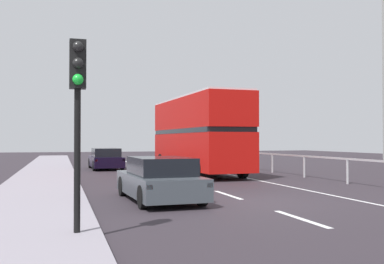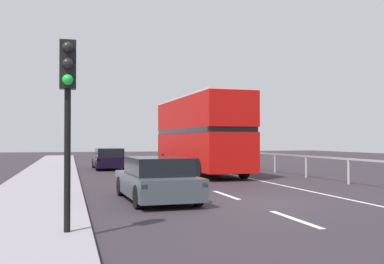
{
  "view_description": "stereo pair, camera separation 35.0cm",
  "coord_description": "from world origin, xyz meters",
  "px_view_note": "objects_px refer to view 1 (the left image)",
  "views": [
    {
      "loc": [
        -5.42,
        -12.65,
        1.85
      ],
      "look_at": [
        -0.13,
        5.49,
        2.19
      ],
      "focal_mm": 42.29,
      "sensor_mm": 36.0,
      "label": 1
    },
    {
      "loc": [
        -5.09,
        -12.74,
        1.85
      ],
      "look_at": [
        -0.13,
        5.49,
        2.19
      ],
      "focal_mm": 42.29,
      "sensor_mm": 36.0,
      "label": 2
    }
  ],
  "objects_px": {
    "double_decker_bus_red": "(198,133)",
    "traffic_signal_pole": "(78,88)",
    "sedan_car_ahead": "(106,159)",
    "hatchback_car_near": "(160,180)"
  },
  "relations": [
    {
      "from": "double_decker_bus_red",
      "to": "traffic_signal_pole",
      "type": "distance_m",
      "value": 16.69
    },
    {
      "from": "hatchback_car_near",
      "to": "sedan_car_ahead",
      "type": "relative_size",
      "value": 0.98
    },
    {
      "from": "double_decker_bus_red",
      "to": "hatchback_car_near",
      "type": "relative_size",
      "value": 2.27
    },
    {
      "from": "sedan_car_ahead",
      "to": "double_decker_bus_red",
      "type": "bearing_deg",
      "value": -51.04
    },
    {
      "from": "sedan_car_ahead",
      "to": "traffic_signal_pole",
      "type": "bearing_deg",
      "value": -97.89
    },
    {
      "from": "double_decker_bus_red",
      "to": "sedan_car_ahead",
      "type": "distance_m",
      "value": 7.17
    },
    {
      "from": "hatchback_car_near",
      "to": "sedan_car_ahead",
      "type": "bearing_deg",
      "value": 87.84
    },
    {
      "from": "sedan_car_ahead",
      "to": "hatchback_car_near",
      "type": "bearing_deg",
      "value": -90.53
    },
    {
      "from": "double_decker_bus_red",
      "to": "traffic_signal_pole",
      "type": "bearing_deg",
      "value": -116.49
    },
    {
      "from": "traffic_signal_pole",
      "to": "sedan_car_ahead",
      "type": "xyz_separation_m",
      "value": [
        2.47,
        20.51,
        -2.17
      ]
    }
  ]
}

